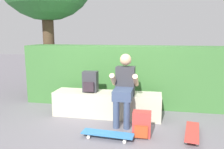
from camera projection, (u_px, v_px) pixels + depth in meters
name	position (u px, v px, depth m)	size (l,w,h in m)	color
ground_plane	(104.00, 121.00, 4.15)	(24.00, 24.00, 0.00)	slate
bench_main	(107.00, 104.00, 4.37)	(2.05, 0.47, 0.47)	#B9B69C
person_skater	(124.00, 86.00, 4.02)	(0.49, 0.62, 1.22)	#333338
skateboard_near_person	(108.00, 134.00, 3.44)	(0.81, 0.26, 0.09)	teal
skateboard_beside_bench	(192.00, 132.00, 3.51)	(0.33, 0.82, 0.09)	#BC3833
backpack_on_bench	(90.00, 82.00, 4.35)	(0.28, 0.23, 0.40)	#333338
backpack_on_ground	(142.00, 125.00, 3.50)	(0.28, 0.23, 0.40)	#B23833
hedge_row	(123.00, 75.00, 5.09)	(4.34, 0.69, 1.31)	#396C33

